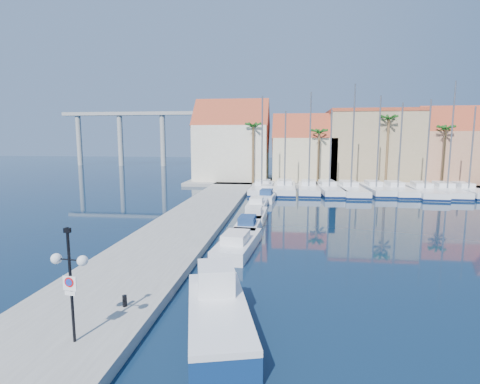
% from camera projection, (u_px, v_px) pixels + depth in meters
% --- Properties ---
extents(ground, '(260.00, 260.00, 0.00)m').
position_uv_depth(ground, '(301.00, 306.00, 16.76)').
color(ground, '#081A32').
rests_on(ground, ground).
extents(quay_west, '(6.00, 77.00, 0.50)m').
position_uv_depth(quay_west, '(186.00, 226.00, 31.09)').
color(quay_west, gray).
rests_on(quay_west, ground).
extents(shore_north, '(54.00, 16.00, 0.50)m').
position_uv_depth(shore_north, '(351.00, 182.00, 62.62)').
color(shore_north, gray).
rests_on(shore_north, ground).
extents(lamp_post, '(1.37, 0.47, 4.05)m').
position_uv_depth(lamp_post, '(70.00, 268.00, 12.55)').
color(lamp_post, black).
rests_on(lamp_post, quay_west).
extents(bollard, '(0.19, 0.19, 0.48)m').
position_uv_depth(bollard, '(125.00, 301.00, 15.60)').
color(bollard, black).
rests_on(bollard, quay_west).
extents(fishing_boat, '(3.80, 6.97, 2.32)m').
position_uv_depth(fishing_boat, '(218.00, 313.00, 14.45)').
color(fishing_boat, navy).
rests_on(fishing_boat, ground).
extents(motorboat_west_0, '(2.75, 6.78, 1.40)m').
position_uv_depth(motorboat_west_0, '(238.00, 243.00, 24.93)').
color(motorboat_west_0, white).
rests_on(motorboat_west_0, ground).
extents(motorboat_west_1, '(1.93, 5.57, 1.40)m').
position_uv_depth(motorboat_west_1, '(248.00, 226.00, 29.92)').
color(motorboat_west_1, white).
rests_on(motorboat_west_1, ground).
extents(motorboat_west_2, '(1.92, 5.66, 1.40)m').
position_uv_depth(motorboat_west_2, '(255.00, 215.00, 33.98)').
color(motorboat_west_2, white).
rests_on(motorboat_west_2, ground).
extents(motorboat_west_3, '(1.96, 5.83, 1.40)m').
position_uv_depth(motorboat_west_3, '(257.00, 205.00, 39.45)').
color(motorboat_west_3, white).
rests_on(motorboat_west_3, ground).
extents(motorboat_west_4, '(2.34, 6.11, 1.40)m').
position_uv_depth(motorboat_west_4, '(267.00, 196.00, 45.27)').
color(motorboat_west_4, white).
rests_on(motorboat_west_4, ground).
extents(motorboat_west_5, '(2.53, 6.56, 1.40)m').
position_uv_depth(motorboat_west_5, '(266.00, 191.00, 49.54)').
color(motorboat_west_5, white).
rests_on(motorboat_west_5, ground).
extents(motorboat_west_6, '(2.21, 5.56, 1.40)m').
position_uv_depth(motorboat_west_6, '(265.00, 187.00, 53.99)').
color(motorboat_west_6, white).
rests_on(motorboat_west_6, ground).
extents(sailboat_0, '(3.10, 10.58, 13.05)m').
position_uv_depth(sailboat_0, '(262.00, 188.00, 52.00)').
color(sailboat_0, white).
rests_on(sailboat_0, ground).
extents(sailboat_1, '(3.03, 11.34, 11.09)m').
position_uv_depth(sailboat_1, '(284.00, 188.00, 52.29)').
color(sailboat_1, white).
rests_on(sailboat_1, ground).
extents(sailboat_2, '(3.03, 10.52, 13.48)m').
position_uv_depth(sailboat_2, '(309.00, 188.00, 51.65)').
color(sailboat_2, white).
rests_on(sailboat_2, ground).
extents(sailboat_3, '(3.72, 11.04, 11.22)m').
position_uv_depth(sailboat_3, '(328.00, 189.00, 51.35)').
color(sailboat_3, white).
rests_on(sailboat_3, ground).
extents(sailboat_4, '(3.43, 11.65, 14.43)m').
position_uv_depth(sailboat_4, '(350.00, 189.00, 50.74)').
color(sailboat_4, white).
rests_on(sailboat_4, ground).
extents(sailboat_5, '(3.18, 10.13, 12.99)m').
position_uv_depth(sailboat_5, '(375.00, 189.00, 51.15)').
color(sailboat_5, white).
rests_on(sailboat_5, ground).
extents(sailboat_6, '(3.16, 10.45, 12.03)m').
position_uv_depth(sailboat_6, '(396.00, 190.00, 50.49)').
color(sailboat_6, white).
rests_on(sailboat_6, ground).
extents(sailboat_7, '(3.90, 11.82, 12.36)m').
position_uv_depth(sailboat_7, '(423.00, 191.00, 49.58)').
color(sailboat_7, white).
rests_on(sailboat_7, ground).
extents(sailboat_8, '(3.50, 11.08, 14.62)m').
position_uv_depth(sailboat_8, '(445.00, 190.00, 49.60)').
color(sailboat_8, white).
rests_on(sailboat_8, ground).
extents(sailboat_9, '(3.28, 10.16, 11.47)m').
position_uv_depth(sailboat_9, '(466.00, 191.00, 49.32)').
color(sailboat_9, white).
rests_on(sailboat_9, ground).
extents(building_0, '(12.30, 9.00, 13.50)m').
position_uv_depth(building_0, '(232.00, 144.00, 63.22)').
color(building_0, beige).
rests_on(building_0, shore_north).
extents(building_1, '(10.30, 8.00, 11.00)m').
position_uv_depth(building_1, '(304.00, 151.00, 61.91)').
color(building_1, '#C8B88D').
rests_on(building_1, shore_north).
extents(building_2, '(14.20, 10.20, 11.50)m').
position_uv_depth(building_2, '(371.00, 146.00, 61.39)').
color(building_2, tan).
rests_on(building_2, shore_north).
extents(building_3, '(10.30, 8.00, 12.00)m').
position_uv_depth(building_3, '(451.00, 148.00, 58.98)').
color(building_3, tan).
rests_on(building_3, shore_north).
extents(palm_0, '(2.60, 2.60, 10.15)m').
position_uv_depth(palm_0, '(253.00, 128.00, 57.45)').
color(palm_0, brown).
rests_on(palm_0, shore_north).
extents(palm_1, '(2.60, 2.60, 9.15)m').
position_uv_depth(palm_1, '(319.00, 134.00, 56.35)').
color(palm_1, brown).
rests_on(palm_1, shore_north).
extents(palm_2, '(2.60, 2.60, 11.15)m').
position_uv_depth(palm_2, '(389.00, 121.00, 54.84)').
color(palm_2, brown).
rests_on(palm_2, shore_north).
extents(palm_3, '(2.60, 2.60, 9.65)m').
position_uv_depth(palm_3, '(446.00, 130.00, 54.05)').
color(palm_3, brown).
rests_on(palm_3, shore_north).
extents(viaduct, '(48.00, 2.20, 14.45)m').
position_uv_depth(viaduct, '(144.00, 128.00, 100.65)').
color(viaduct, '#9E9E99').
rests_on(viaduct, ground).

